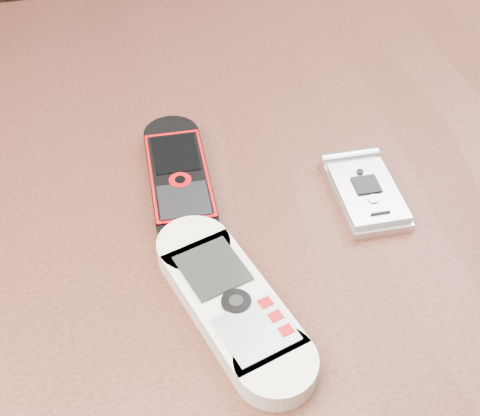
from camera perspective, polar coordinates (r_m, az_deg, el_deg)
The scene contains 4 objects.
table at distance 0.62m, azimuth -0.46°, elevation -7.56°, with size 1.20×0.80×0.75m.
nokia_white at distance 0.47m, azimuth -0.72°, elevation -8.10°, with size 0.06×0.17×0.02m, color white.
nokia_black_red at distance 0.56m, azimuth -5.20°, elevation 2.46°, with size 0.05×0.16×0.02m, color black.
motorola_razr at distance 0.56m, azimuth 10.73°, elevation 1.30°, with size 0.05×0.10×0.02m, color silver.
Camera 1 is at (-0.07, -0.37, 1.14)m, focal length 50.00 mm.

